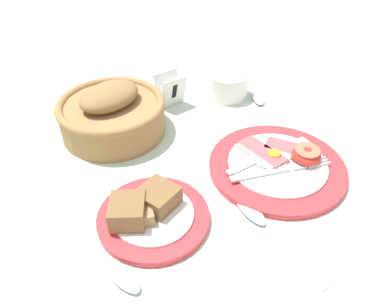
{
  "coord_description": "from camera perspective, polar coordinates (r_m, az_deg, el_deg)",
  "views": [
    {
      "loc": [
        -0.29,
        -0.38,
        0.45
      ],
      "look_at": [
        -0.02,
        0.07,
        0.02
      ],
      "focal_mm": 35.0,
      "sensor_mm": 36.0,
      "label": 1
    }
  ],
  "objects": [
    {
      "name": "teaspoon_near_cup",
      "position": [
        0.59,
        10.51,
        -10.25
      ],
      "size": [
        0.03,
        0.19,
        0.01
      ],
      "rotation": [
        0.0,
        0.0,
        1.58
      ],
      "color": "silver",
      "rests_on": "ground_plane"
    },
    {
      "name": "teaspoon_by_saucer",
      "position": [
        0.86,
        10.36,
        7.48
      ],
      "size": [
        0.11,
        0.18,
        0.01
      ],
      "rotation": [
        0.0,
        0.0,
        1.09
      ],
      "color": "silver",
      "rests_on": "ground_plane"
    },
    {
      "name": "bread_plate",
      "position": [
        0.58,
        -6.57,
        -9.0
      ],
      "size": [
        0.17,
        0.17,
        0.05
      ],
      "color": "red",
      "rests_on": "ground_plane"
    },
    {
      "name": "teaspoon_stray",
      "position": [
        0.52,
        -8.67,
        -19.78
      ],
      "size": [
        0.07,
        0.19,
        0.01
      ],
      "rotation": [
        0.0,
        0.0,
        1.86
      ],
      "color": "silver",
      "rests_on": "ground_plane"
    },
    {
      "name": "breakfast_plate",
      "position": [
        0.69,
        13.08,
        -1.58
      ],
      "size": [
        0.24,
        0.24,
        0.04
      ],
      "color": "red",
      "rests_on": "ground_plane"
    },
    {
      "name": "sugar_cup",
      "position": [
        0.88,
        5.51,
        10.51
      ],
      "size": [
        0.09,
        0.09,
        0.06
      ],
      "color": "white",
      "rests_on": "ground_plane"
    },
    {
      "name": "number_card",
      "position": [
        0.84,
        -3.22,
        9.6
      ],
      "size": [
        0.06,
        0.05,
        0.07
      ],
      "rotation": [
        0.0,
        0.0,
        0.11
      ],
      "color": "white",
      "rests_on": "ground_plane"
    },
    {
      "name": "ground_plane",
      "position": [
        0.66,
        4.93,
        -4.26
      ],
      "size": [
        3.0,
        3.0,
        0.0
      ],
      "primitive_type": "plane",
      "color": "#B7CCB7"
    },
    {
      "name": "bread_basket",
      "position": [
        0.76,
        -12.09,
        6.07
      ],
      "size": [
        0.21,
        0.21,
        0.1
      ],
      "color": "olive",
      "rests_on": "ground_plane"
    }
  ]
}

